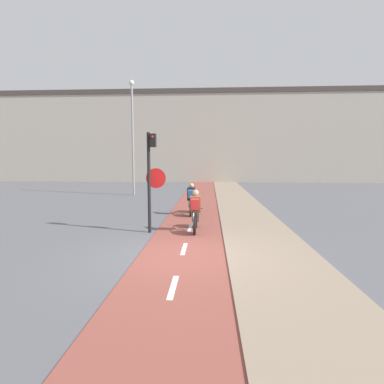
{
  "coord_description": "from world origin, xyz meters",
  "views": [
    {
      "loc": [
        0.7,
        -7.54,
        2.49
      ],
      "look_at": [
        0.0,
        4.22,
        1.2
      ],
      "focal_mm": 28.0,
      "sensor_mm": 36.0,
      "label": 1
    }
  ],
  "objects_px": {
    "street_lamp_far": "(133,127)",
    "traffic_light_pole": "(151,171)",
    "cyclist_near": "(195,211)",
    "cyclist_far": "(191,199)"
  },
  "relations": [
    {
      "from": "traffic_light_pole",
      "to": "cyclist_near",
      "type": "xyz_separation_m",
      "value": [
        1.47,
        0.22,
        -1.38
      ]
    },
    {
      "from": "traffic_light_pole",
      "to": "cyclist_far",
      "type": "bearing_deg",
      "value": 71.11
    },
    {
      "from": "cyclist_near",
      "to": "cyclist_far",
      "type": "height_order",
      "value": "cyclist_near"
    },
    {
      "from": "street_lamp_far",
      "to": "cyclist_far",
      "type": "relative_size",
      "value": 4.7
    },
    {
      "from": "traffic_light_pole",
      "to": "cyclist_far",
      "type": "relative_size",
      "value": 2.04
    },
    {
      "from": "cyclist_near",
      "to": "street_lamp_far",
      "type": "bearing_deg",
      "value": 114.91
    },
    {
      "from": "street_lamp_far",
      "to": "traffic_light_pole",
      "type": "bearing_deg",
      "value": -72.51
    },
    {
      "from": "street_lamp_far",
      "to": "cyclist_near",
      "type": "height_order",
      "value": "street_lamp_far"
    },
    {
      "from": "cyclist_near",
      "to": "cyclist_far",
      "type": "relative_size",
      "value": 1.02
    },
    {
      "from": "street_lamp_far",
      "to": "cyclist_near",
      "type": "bearing_deg",
      "value": -65.09
    }
  ]
}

